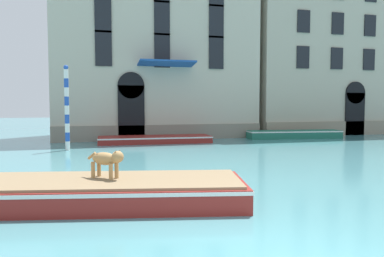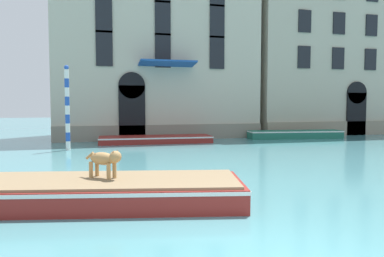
{
  "view_description": "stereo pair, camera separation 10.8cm",
  "coord_description": "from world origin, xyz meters",
  "px_view_note": "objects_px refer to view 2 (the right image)",
  "views": [
    {
      "loc": [
        -2.81,
        -4.35,
        2.34
      ],
      "look_at": [
        1.59,
        11.77,
        1.2
      ],
      "focal_mm": 35.0,
      "sensor_mm": 36.0,
      "label": 1
    },
    {
      "loc": [
        -2.71,
        -4.38,
        2.34
      ],
      "look_at": [
        1.59,
        11.77,
        1.2
      ],
      "focal_mm": 35.0,
      "sensor_mm": 36.0,
      "label": 2
    }
  ],
  "objects_px": {
    "dog_on_deck": "(105,159)",
    "boat_moored_near_palazzo": "(156,139)",
    "boat_moored_far": "(295,134)",
    "boat_foreground": "(74,191)",
    "mooring_pole_0": "(67,108)"
  },
  "relations": [
    {
      "from": "dog_on_deck",
      "to": "boat_moored_near_palazzo",
      "type": "relative_size",
      "value": 0.12
    },
    {
      "from": "boat_moored_far",
      "to": "boat_foreground",
      "type": "bearing_deg",
      "value": -128.45
    },
    {
      "from": "boat_moored_near_palazzo",
      "to": "boat_moored_far",
      "type": "height_order",
      "value": "boat_moored_far"
    },
    {
      "from": "dog_on_deck",
      "to": "boat_moored_far",
      "type": "xyz_separation_m",
      "value": [
        12.68,
        13.22,
        -0.76
      ]
    },
    {
      "from": "boat_moored_near_palazzo",
      "to": "boat_moored_far",
      "type": "bearing_deg",
      "value": 4.08
    },
    {
      "from": "boat_foreground",
      "to": "boat_moored_far",
      "type": "height_order",
      "value": "boat_foreground"
    },
    {
      "from": "boat_moored_near_palazzo",
      "to": "boat_moored_far",
      "type": "xyz_separation_m",
      "value": [
        9.36,
        0.28,
        0.07
      ]
    },
    {
      "from": "boat_foreground",
      "to": "dog_on_deck",
      "type": "xyz_separation_m",
      "value": [
        0.71,
        -0.06,
        0.72
      ]
    },
    {
      "from": "boat_foreground",
      "to": "boat_moored_near_palazzo",
      "type": "distance_m",
      "value": 13.49
    },
    {
      "from": "dog_on_deck",
      "to": "mooring_pole_0",
      "type": "relative_size",
      "value": 0.19
    },
    {
      "from": "boat_foreground",
      "to": "mooring_pole_0",
      "type": "relative_size",
      "value": 1.92
    },
    {
      "from": "dog_on_deck",
      "to": "mooring_pole_0",
      "type": "distance_m",
      "value": 10.76
    },
    {
      "from": "mooring_pole_0",
      "to": "dog_on_deck",
      "type": "bearing_deg",
      "value": -82.16
    },
    {
      "from": "boat_moored_near_palazzo",
      "to": "boat_foreground",
      "type": "bearing_deg",
      "value": -105.0
    },
    {
      "from": "dog_on_deck",
      "to": "boat_moored_near_palazzo",
      "type": "bearing_deg",
      "value": 117.91
    }
  ]
}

